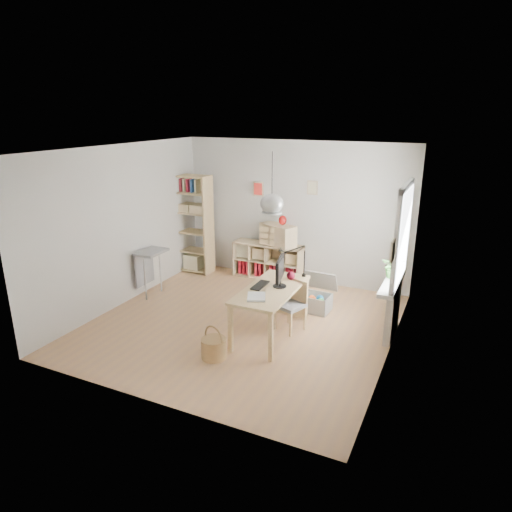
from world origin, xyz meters
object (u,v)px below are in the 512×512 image
at_px(storage_chest, 315,298).
at_px(drawer_chest, 278,235).
at_px(monitor, 280,271).
at_px(tall_bookshelf, 192,220).
at_px(desk, 271,294).
at_px(cube_shelf, 268,263).
at_px(chair, 292,302).

bearing_deg(storage_chest, drawer_chest, 140.53).
height_order(monitor, drawer_chest, monitor).
height_order(tall_bookshelf, storage_chest, tall_bookshelf).
relative_size(desk, tall_bookshelf, 0.75).
bearing_deg(tall_bookshelf, drawer_chest, 7.63).
bearing_deg(monitor, tall_bookshelf, 132.68).
bearing_deg(storage_chest, desk, -101.85).
distance_m(desk, monitor, 0.37).
distance_m(cube_shelf, drawer_chest, 0.67).
bearing_deg(desk, monitor, 50.53).
bearing_deg(monitor, drawer_chest, 100.24).
xyz_separation_m(desk, storage_chest, (0.31, 1.17, -0.46)).
relative_size(desk, storage_chest, 2.27).
distance_m(tall_bookshelf, chair, 3.30).
bearing_deg(chair, desk, -103.04).
relative_size(storage_chest, monitor, 1.33).
xyz_separation_m(tall_bookshelf, storage_chest, (2.90, -0.78, -0.89)).
height_order(cube_shelf, tall_bookshelf, tall_bookshelf).
relative_size(tall_bookshelf, monitor, 4.03).
relative_size(cube_shelf, monitor, 2.82).
xyz_separation_m(storage_chest, monitor, (-0.22, -1.06, 0.80)).
relative_size(tall_bookshelf, drawer_chest, 2.80).
distance_m(cube_shelf, storage_chest, 1.71).
bearing_deg(cube_shelf, storage_chest, -38.50).
bearing_deg(cube_shelf, monitor, -62.31).
bearing_deg(cube_shelf, tall_bookshelf, -169.81).
xyz_separation_m(chair, drawer_chest, (-1.01, 1.86, 0.48)).
bearing_deg(desk, drawer_chest, 109.94).
bearing_deg(desk, storage_chest, 74.96).
distance_m(desk, cube_shelf, 2.48).
xyz_separation_m(desk, tall_bookshelf, (-2.59, 1.95, 0.43)).
bearing_deg(drawer_chest, cube_shelf, -166.94).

